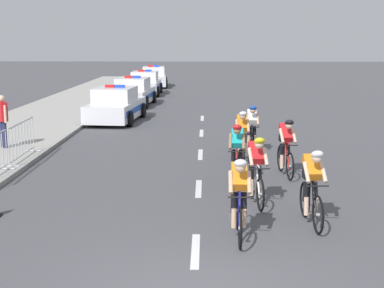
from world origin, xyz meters
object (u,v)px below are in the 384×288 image
(cyclist_second, at_px, (312,186))
(spectator_closest, at_px, (3,118))
(cyclist_fifth, at_px, (286,146))
(police_car_nearest, at_px, (116,106))
(police_car_furthest, at_px, (154,78))
(cyclist_lead, at_px, (239,197))
(cyclist_seventh, at_px, (242,136))
(police_car_third, at_px, (145,84))
(cyclist_sixth, at_px, (252,128))
(cyclist_third, at_px, (256,169))
(police_car_second, at_px, (133,93))
(cyclist_fourth, at_px, (237,152))
(crowd_barrier_rear, at_px, (22,141))

(cyclist_second, height_order, spectator_closest, spectator_closest)
(cyclist_fifth, height_order, spectator_closest, spectator_closest)
(police_car_nearest, distance_m, police_car_furthest, 17.61)
(cyclist_lead, bearing_deg, spectator_closest, 132.12)
(cyclist_seventh, relative_size, police_car_third, 0.39)
(police_car_nearest, bearing_deg, cyclist_sixth, -51.23)
(cyclist_second, distance_m, spectator_closest, 10.96)
(cyclist_seventh, bearing_deg, cyclist_third, -89.42)
(cyclist_seventh, distance_m, spectator_closest, 7.60)
(cyclist_fifth, bearing_deg, cyclist_lead, -107.39)
(cyclist_seventh, xyz_separation_m, police_car_furthest, (-4.92, 25.59, -0.11))
(cyclist_lead, relative_size, cyclist_third, 1.00)
(police_car_second, relative_size, police_car_third, 1.02)
(cyclist_fourth, bearing_deg, crowd_barrier_rear, 159.91)
(cyclist_fifth, height_order, police_car_third, police_car_third)
(cyclist_fifth, distance_m, police_car_third, 22.12)
(police_car_furthest, distance_m, spectator_closest, 24.32)
(cyclist_second, relative_size, spectator_closest, 1.03)
(cyclist_lead, distance_m, cyclist_sixth, 7.75)
(police_car_third, height_order, crowd_barrier_rear, police_car_third)
(cyclist_second, height_order, police_car_third, police_car_third)
(cyclist_lead, bearing_deg, cyclist_seventh, 85.99)
(police_car_furthest, bearing_deg, cyclist_third, -80.54)
(cyclist_fourth, height_order, police_car_nearest, police_car_nearest)
(cyclist_third, relative_size, police_car_second, 0.38)
(cyclist_lead, bearing_deg, cyclist_second, 28.54)
(cyclist_sixth, bearing_deg, spectator_closest, 179.61)
(cyclist_sixth, bearing_deg, police_car_nearest, 128.77)
(cyclist_fourth, distance_m, spectator_closest, 8.16)
(police_car_nearest, relative_size, police_car_second, 1.01)
(cyclist_fifth, height_order, police_car_second, police_car_second)
(cyclist_third, bearing_deg, police_car_nearest, 112.15)
(cyclist_second, xyz_separation_m, cyclist_third, (-0.94, 1.35, 0.00))
(police_car_third, relative_size, crowd_barrier_rear, 1.90)
(cyclist_fourth, bearing_deg, police_car_second, 105.95)
(police_car_furthest, bearing_deg, cyclist_fifth, -77.63)
(cyclist_lead, relative_size, cyclist_second, 1.00)
(cyclist_lead, xyz_separation_m, crowd_barrier_rear, (-5.89, 6.13, -0.14))
(cyclist_third, distance_m, police_car_second, 18.73)
(cyclist_third, distance_m, crowd_barrier_rear, 7.53)
(cyclist_sixth, xyz_separation_m, police_car_second, (-5.32, 12.48, -0.11))
(cyclist_fifth, relative_size, police_car_third, 0.39)
(cyclist_third, bearing_deg, police_car_second, 105.39)
(cyclist_third, distance_m, police_car_nearest, 13.18)
(cyclist_lead, xyz_separation_m, cyclist_fourth, (0.17, 3.91, 0.00))
(police_car_furthest, bearing_deg, police_car_nearest, -90.01)
(cyclist_fourth, xyz_separation_m, police_car_third, (-4.65, 22.13, -0.11))
(cyclist_fifth, distance_m, crowd_barrier_rear, 7.51)
(police_car_nearest, bearing_deg, cyclist_third, -67.85)
(cyclist_third, height_order, cyclist_sixth, same)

